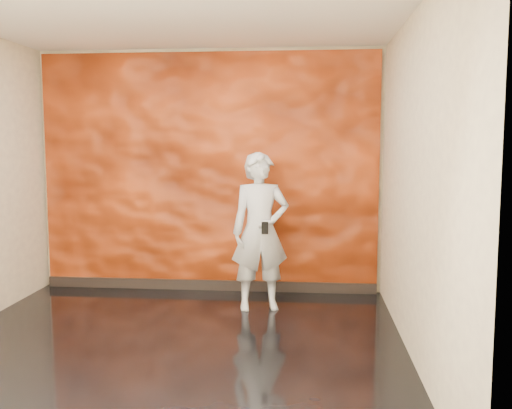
% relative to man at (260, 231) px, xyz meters
% --- Properties ---
extents(room, '(4.02, 4.02, 2.81)m').
position_rel_man_xyz_m(room, '(-0.67, -1.24, 0.58)').
color(room, black).
rests_on(room, ground).
extents(feature_wall, '(3.90, 0.06, 2.75)m').
position_rel_man_xyz_m(feature_wall, '(-0.67, 0.72, 0.56)').
color(feature_wall, '#CD4614').
rests_on(feature_wall, ground).
extents(baseboard, '(3.90, 0.04, 0.12)m').
position_rel_man_xyz_m(baseboard, '(-0.67, 0.68, -0.76)').
color(baseboard, black).
rests_on(baseboard, ground).
extents(man, '(0.67, 0.52, 1.63)m').
position_rel_man_xyz_m(man, '(0.00, 0.00, 0.00)').
color(man, '#9194A0').
rests_on(man, ground).
extents(phone, '(0.07, 0.02, 0.13)m').
position_rel_man_xyz_m(phone, '(0.07, -0.23, 0.07)').
color(phone, black).
rests_on(phone, man).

